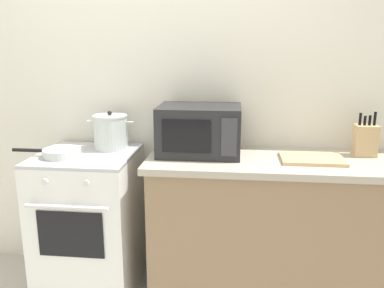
% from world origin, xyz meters
% --- Properties ---
extents(back_wall, '(4.40, 0.10, 2.50)m').
position_xyz_m(back_wall, '(0.30, 0.97, 1.25)').
color(back_wall, silver).
rests_on(back_wall, ground_plane).
extents(lower_cabinet_right, '(1.64, 0.56, 0.88)m').
position_xyz_m(lower_cabinet_right, '(0.90, 0.62, 0.44)').
color(lower_cabinet_right, '#8C7051').
rests_on(lower_cabinet_right, ground_plane).
extents(countertop_right, '(1.70, 0.60, 0.04)m').
position_xyz_m(countertop_right, '(0.90, 0.62, 0.90)').
color(countertop_right, '#ADA393').
rests_on(countertop_right, lower_cabinet_right).
extents(stove, '(0.60, 0.64, 0.92)m').
position_xyz_m(stove, '(-0.35, 0.60, 0.46)').
color(stove, white).
rests_on(stove, ground_plane).
extents(stock_pot, '(0.31, 0.22, 0.25)m').
position_xyz_m(stock_pot, '(-0.23, 0.74, 1.03)').
color(stock_pot, silver).
rests_on(stock_pot, stove).
extents(frying_pan, '(0.43, 0.23, 0.05)m').
position_xyz_m(frying_pan, '(-0.47, 0.51, 0.95)').
color(frying_pan, silver).
rests_on(frying_pan, stove).
extents(microwave, '(0.50, 0.37, 0.30)m').
position_xyz_m(microwave, '(0.36, 0.68, 1.07)').
color(microwave, '#232326').
rests_on(microwave, countertop_right).
extents(cutting_board, '(0.36, 0.26, 0.02)m').
position_xyz_m(cutting_board, '(1.03, 0.60, 0.93)').
color(cutting_board, tan).
rests_on(cutting_board, countertop_right).
extents(knife_block, '(0.13, 0.10, 0.27)m').
position_xyz_m(knife_block, '(1.36, 0.74, 1.02)').
color(knife_block, tan).
rests_on(knife_block, countertop_right).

